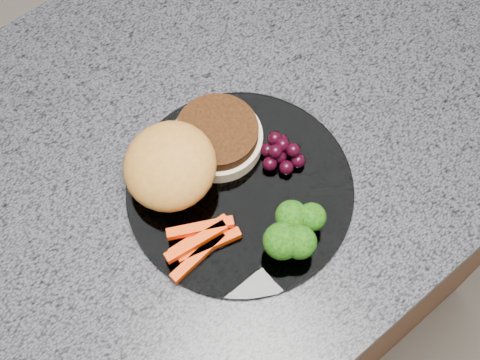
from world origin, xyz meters
name	(u,v)px	position (x,y,z in m)	size (l,w,h in m)	color
island_cabinet	(173,302)	(0.00, 0.00, 0.43)	(1.20, 0.60, 0.86)	brown
countertop	(138,196)	(0.00, 0.00, 0.88)	(1.20, 0.60, 0.04)	#4B4C55
plate	(240,189)	(0.09, -0.08, 0.90)	(0.26, 0.26, 0.01)	white
burger	(188,157)	(0.06, -0.02, 0.93)	(0.19, 0.12, 0.06)	beige
carrot_sticks	(200,242)	(0.01, -0.10, 0.91)	(0.09, 0.05, 0.02)	#FF3F04
broccoli	(294,232)	(0.09, -0.16, 0.93)	(0.08, 0.06, 0.05)	#5F8F34
grape_bunch	(282,152)	(0.15, -0.08, 0.92)	(0.05, 0.05, 0.03)	black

